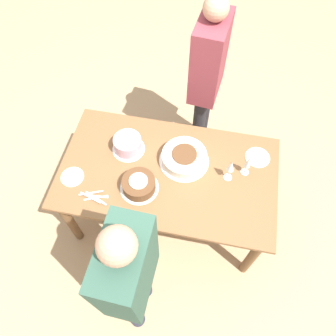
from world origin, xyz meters
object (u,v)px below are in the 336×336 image
cake_front_chocolate (139,185)px  person_watching (207,72)px  cake_back_decorated (128,144)px  wine_glass_near (231,167)px  wine_glass_far (249,162)px  person_cutting (130,277)px  cake_center_white (184,158)px

cake_front_chocolate → person_watching: 1.06m
cake_front_chocolate → person_watching: size_ratio=0.17×
cake_front_chocolate → cake_back_decorated: (-0.16, 0.31, 0.01)m
wine_glass_near → wine_glass_far: bearing=30.2°
wine_glass_far → person_cutting: size_ratio=0.13×
wine_glass_near → wine_glass_far: wine_glass_far is taller
cake_center_white → wine_glass_near: wine_glass_near is taller
wine_glass_far → person_watching: person_watching is taller
cake_front_chocolate → wine_glass_near: size_ratio=1.33×
cake_center_white → person_watching: bearing=85.6°
cake_back_decorated → person_watching: size_ratio=0.15×
cake_center_white → person_watching: (0.05, 0.71, 0.19)m
cake_back_decorated → person_cutting: person_cutting is taller
cake_back_decorated → person_cutting: bearing=-73.3°
person_watching → cake_back_decorated: bearing=-29.4°
cake_center_white → cake_back_decorated: 0.43m
cake_center_white → person_cutting: (-0.14, -0.93, 0.18)m
cake_back_decorated → wine_glass_near: 0.77m
cake_center_white → cake_back_decorated: (-0.43, 0.02, 0.02)m
cake_front_chocolate → wine_glass_near: wine_glass_near is taller
wine_glass_near → cake_front_chocolate: bearing=-161.0°
person_cutting → wine_glass_near: bearing=-27.1°
cake_center_white → cake_front_chocolate: cake_front_chocolate is taller
cake_back_decorated → person_watching: 0.85m
wine_glass_near → person_watching: 0.83m
person_cutting → person_watching: 1.65m
cake_back_decorated → wine_glass_far: wine_glass_far is taller
wine_glass_near → person_watching: bearing=109.6°
cake_center_white → person_watching: 0.73m
wine_glass_near → cake_back_decorated: bearing=172.6°
wine_glass_near → person_cutting: size_ratio=0.13×
cake_center_white → wine_glass_near: size_ratio=1.79×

